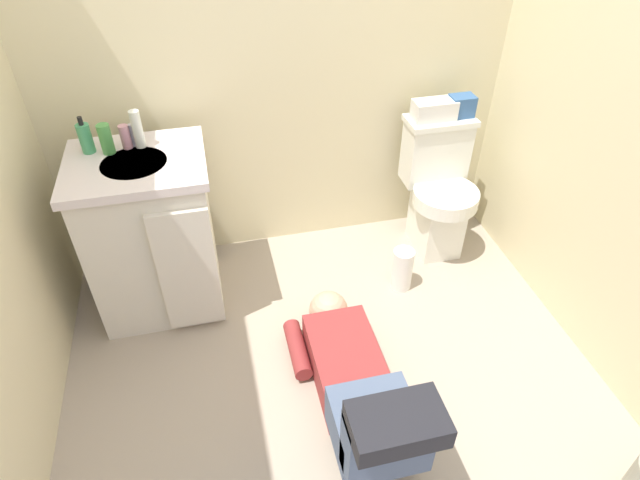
{
  "coord_description": "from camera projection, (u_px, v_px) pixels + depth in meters",
  "views": [
    {
      "loc": [
        -0.4,
        -1.38,
        1.98
      ],
      "look_at": [
        0.04,
        0.46,
        0.45
      ],
      "focal_mm": 29.7,
      "sensor_mm": 36.0,
      "label": 1
    }
  ],
  "objects": [
    {
      "name": "ground_plane",
      "position": [
        335.0,
        386.0,
        2.37
      ],
      "size": [
        2.84,
        3.19,
        0.04
      ],
      "primitive_type": "cube",
      "color": "tan"
    },
    {
      "name": "wall_back",
      "position": [
        278.0,
        28.0,
        2.46
      ],
      "size": [
        2.5,
        0.08,
        2.4
      ],
      "primitive_type": "cube",
      "color": "beige",
      "rests_on": "ground_plane"
    },
    {
      "name": "toilet",
      "position": [
        438.0,
        189.0,
        2.91
      ],
      "size": [
        0.36,
        0.46,
        0.75
      ],
      "color": "silver",
      "rests_on": "ground_plane"
    },
    {
      "name": "vanity_cabinet",
      "position": [
        153.0,
        234.0,
        2.51
      ],
      "size": [
        0.6,
        0.53,
        0.82
      ],
      "color": "silver",
      "rests_on": "ground_plane"
    },
    {
      "name": "faucet",
      "position": [
        132.0,
        135.0,
        2.34
      ],
      "size": [
        0.02,
        0.02,
        0.1
      ],
      "primitive_type": "cylinder",
      "color": "silver",
      "rests_on": "vanity_cabinet"
    },
    {
      "name": "person_plumber",
      "position": [
        358.0,
        387.0,
        2.13
      ],
      "size": [
        0.39,
        1.06,
        0.52
      ],
      "color": "maroon",
      "rests_on": "ground_plane"
    },
    {
      "name": "tissue_box",
      "position": [
        434.0,
        110.0,
        2.7
      ],
      "size": [
        0.22,
        0.11,
        0.1
      ],
      "primitive_type": "cube",
      "color": "silver",
      "rests_on": "toilet"
    },
    {
      "name": "toiletry_bag",
      "position": [
        462.0,
        106.0,
        2.72
      ],
      "size": [
        0.12,
        0.09,
        0.11
      ],
      "primitive_type": "cube",
      "color": "#33598C",
      "rests_on": "toilet"
    },
    {
      "name": "soap_dispenser",
      "position": [
        86.0,
        138.0,
        2.28
      ],
      "size": [
        0.06,
        0.06,
        0.17
      ],
      "color": "#439B61",
      "rests_on": "vanity_cabinet"
    },
    {
      "name": "bottle_green",
      "position": [
        106.0,
        139.0,
        2.27
      ],
      "size": [
        0.05,
        0.05,
        0.13
      ],
      "primitive_type": "cylinder",
      "color": "#489645",
      "rests_on": "vanity_cabinet"
    },
    {
      "name": "bottle_pink",
      "position": [
        125.0,
        137.0,
        2.32
      ],
      "size": [
        0.04,
        0.04,
        0.11
      ],
      "primitive_type": "cylinder",
      "color": "#D18F9D",
      "rests_on": "vanity_cabinet"
    },
    {
      "name": "bottle_white",
      "position": [
        137.0,
        129.0,
        2.3
      ],
      "size": [
        0.05,
        0.05,
        0.17
      ],
      "primitive_type": "cylinder",
      "color": "white",
      "rests_on": "vanity_cabinet"
    },
    {
      "name": "paper_towel_roll",
      "position": [
        402.0,
        269.0,
        2.77
      ],
      "size": [
        0.11,
        0.11,
        0.24
      ],
      "primitive_type": "cylinder",
      "color": "white",
      "rests_on": "ground_plane"
    }
  ]
}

